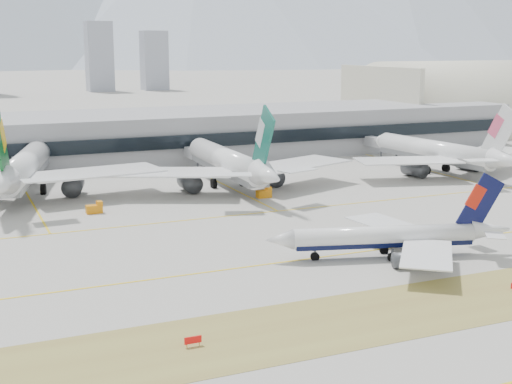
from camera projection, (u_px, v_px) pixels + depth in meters
name	position (u px, v px, depth m)	size (l,w,h in m)	color
ground	(269.00, 255.00, 125.91)	(3000.00, 3000.00, 0.00)	gray
taxiing_airliner	(393.00, 237.00, 123.88)	(43.24, 36.87, 14.80)	white
widebody_eva	(23.00, 169.00, 174.03)	(67.71, 67.61, 24.95)	white
widebody_cathay	(230.00, 164.00, 183.99)	(66.28, 64.75, 23.63)	white
widebody_china_air	(440.00, 153.00, 205.33)	(61.22, 60.22, 21.93)	white
terminal	(120.00, 137.00, 227.56)	(280.00, 43.10, 15.00)	gray
hangar	(465.00, 131.00, 307.44)	(91.00, 60.00, 60.00)	beige
hold_sign_left	(193.00, 340.00, 87.29)	(2.20, 0.15, 1.35)	red
gse_c	(264.00, 193.00, 173.03)	(3.55, 2.00, 2.60)	orange
gse_b	(95.00, 208.00, 156.97)	(3.55, 2.00, 2.60)	orange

